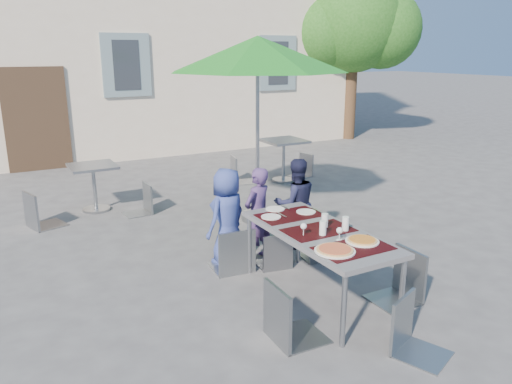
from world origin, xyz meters
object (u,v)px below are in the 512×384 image
cafe_table_1 (284,151)px  bg_chair_l_0 (36,188)px  chair_1 (276,230)px  chair_0 (234,223)px  chair_2 (321,220)px  child_1 (257,214)px  cafe_table_0 (94,179)px  bg_chair_r_1 (303,152)px  dining_table (318,235)px  bg_chair_r_0 (141,181)px  pizza_near_right (362,240)px  chair_5 (416,294)px  patio_umbrella (258,55)px  chair_4 (405,246)px  pizza_near_left (335,250)px  child_2 (295,203)px  child_0 (227,217)px  chair_3 (288,278)px  bg_chair_l_1 (239,153)px

cafe_table_1 → bg_chair_l_0: bearing=-172.7°
chair_1 → chair_0: bearing=163.7°
chair_2 → chair_1: bearing=174.7°
child_1 → cafe_table_0: bearing=-87.9°
chair_0 → bg_chair_r_1: 4.84m
dining_table → bg_chair_r_0: (-0.79, 3.68, -0.17)m
pizza_near_right → chair_5: bearing=-92.3°
chair_1 → patio_umbrella: (0.67, 1.65, 1.96)m
bg_chair_l_0 → bg_chair_r_1: (5.17, 0.76, -0.10)m
chair_4 → cafe_table_1: (1.52, 4.78, 0.01)m
dining_table → chair_4: size_ratio=1.83×
bg_chair_r_1 → cafe_table_1: bearing=-164.1°
pizza_near_left → child_2: 2.02m
chair_4 → cafe_table_1: 5.02m
child_0 → bg_chair_r_1: (3.29, 3.24, -0.09)m
child_0 → dining_table: bearing=85.0°
cafe_table_0 → bg_chair_r_0: bearing=-38.3°
bg_chair_r_0 → cafe_table_0: bearing=141.7°
chair_3 → chair_4: size_ratio=1.03×
child_1 → bg_chair_r_1: child_1 is taller
cafe_table_0 → bg_chair_r_0: size_ratio=0.85×
chair_3 → dining_table: bearing=37.9°
chair_3 → cafe_table_0: (-0.70, 4.73, -0.09)m
child_1 → bg_chair_l_0: bearing=-70.8°
pizza_near_right → child_1: 1.70m
chair_1 → patio_umbrella: bearing=67.9°
pizza_near_right → chair_5: (-0.03, -0.74, -0.22)m
chair_5 → chair_4: bearing=51.0°
cafe_table_0 → bg_chair_r_1: bg_chair_r_1 is taller
chair_1 → chair_2: size_ratio=0.95×
bg_chair_r_1 → pizza_near_right: bearing=-118.4°
chair_4 → cafe_table_0: chair_4 is taller
patio_umbrella → cafe_table_0: (-2.08, 1.68, -1.92)m
dining_table → bg_chair_r_0: bg_chair_r_0 is taller
child_2 → bg_chair_r_1: child_2 is taller
cafe_table_0 → patio_umbrella: bearing=-38.9°
bg_chair_l_1 → child_2: bearing=-104.5°
chair_5 → chair_2: bearing=76.6°
child_1 → bg_chair_l_0: (-2.26, 2.53, 0.03)m
chair_1 → chair_2: (0.62, -0.06, 0.03)m
child_1 → bg_chair_l_1: size_ratio=1.15×
pizza_near_right → bg_chair_r_0: 4.27m
chair_2 → bg_chair_r_1: chair_2 is taller
bg_chair_l_0 → child_0: bearing=-52.8°
chair_3 → bg_chair_l_0: size_ratio=1.00×
bg_chair_l_0 → chair_3: bearing=-69.6°
bg_chair_l_1 → pizza_near_left: bearing=-107.6°
chair_5 → bg_chair_r_0: chair_5 is taller
chair_4 → chair_1: bearing=120.1°
child_2 → chair_1: 0.76m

